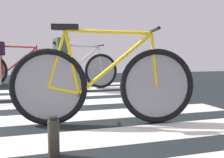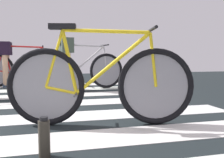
% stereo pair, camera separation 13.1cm
% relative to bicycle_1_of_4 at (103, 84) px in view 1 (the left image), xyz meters
% --- Properties ---
extents(bicycle_1_of_4, '(1.71, 0.57, 0.93)m').
position_rel_bicycle_1_of_4_xyz_m(bicycle_1_of_4, '(0.00, 0.00, 0.00)').
color(bicycle_1_of_4, black).
rests_on(bicycle_1_of_4, ground).
extents(bicycle_3_of_4, '(1.72, 0.53, 0.93)m').
position_rel_bicycle_1_of_4_xyz_m(bicycle_3_of_4, '(0.14, 2.60, 0.00)').
color(bicycle_3_of_4, black).
rests_on(bicycle_3_of_4, ground).
extents(cyclist_3_of_4, '(0.37, 0.44, 1.00)m').
position_rel_bicycle_1_of_4_xyz_m(cyclist_3_of_4, '(-0.17, 2.55, 0.26)').
color(cyclist_3_of_4, beige).
rests_on(cyclist_3_of_4, ground).
extents(bicycle_4_of_4, '(1.74, 0.52, 0.93)m').
position_rel_bicycle_1_of_4_xyz_m(bicycle_4_of_4, '(-1.09, 3.43, 0.00)').
color(bicycle_4_of_4, black).
rests_on(bicycle_4_of_4, ground).
extents(water_bottle, '(0.07, 0.07, 0.26)m').
position_rel_bicycle_1_of_4_xyz_m(water_bottle, '(-0.49, -0.64, -0.26)').
color(water_bottle, '#2E2A22').
rests_on(water_bottle, ground).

